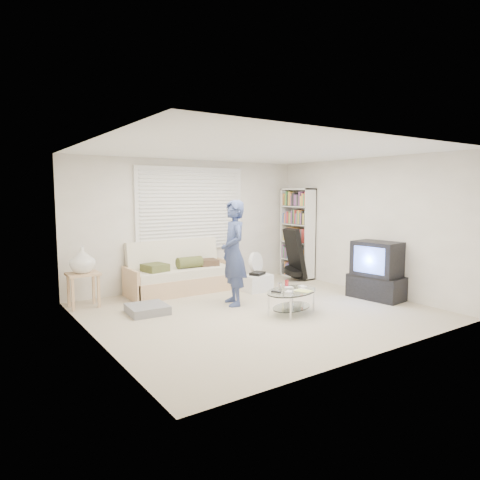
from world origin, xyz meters
TOP-DOWN VIEW (x-y plane):
  - ground at (0.00, 0.00)m, footprint 5.00×5.00m
  - room_shell at (0.00, 0.48)m, footprint 5.02×4.52m
  - window_blinds at (0.00, 2.20)m, footprint 2.32×0.08m
  - futon_sofa at (-0.44, 1.87)m, footprint 1.99×0.80m
  - grey_floor_pillow at (-1.50, 0.86)m, footprint 0.61×0.61m
  - side_table at (-2.22, 1.78)m, footprint 0.50×0.40m
  - bookshelf at (2.32, 1.69)m, footprint 0.31×0.82m
  - guitar_case at (2.04, 1.44)m, footprint 0.43×0.41m
  - floor_fan at (1.03, 1.47)m, footprint 0.43×0.28m
  - storage_bin at (0.81, 1.11)m, footprint 0.53×0.37m
  - tv_unit at (2.20, -0.53)m, footprint 0.61×0.98m
  - coffee_table at (0.34, -0.42)m, footprint 1.12×0.88m
  - standing_person at (-0.10, 0.55)m, footprint 0.57×0.73m

SIDE VIEW (x-z plane):
  - ground at x=0.00m, z-range 0.00..0.00m
  - grey_floor_pillow at x=-1.50m, z-range 0.00..0.13m
  - storage_bin at x=0.81m, z-range -0.02..0.35m
  - coffee_table at x=0.34m, z-range 0.05..0.54m
  - futon_sofa at x=-0.44m, z-range -0.17..0.80m
  - floor_fan at x=1.03m, z-range 0.06..0.75m
  - guitar_case at x=2.04m, z-range -0.06..1.04m
  - tv_unit at x=2.20m, z-range -0.01..1.00m
  - side_table at x=-2.22m, z-range 0.24..1.23m
  - standing_person at x=-0.10m, z-range 0.00..1.74m
  - bookshelf at x=2.32m, z-range 0.00..1.95m
  - window_blinds at x=0.00m, z-range 0.74..2.36m
  - room_shell at x=0.00m, z-range 0.37..2.88m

